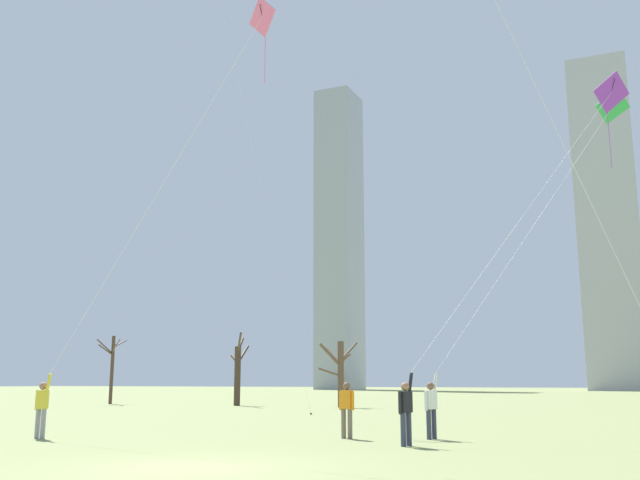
{
  "coord_description": "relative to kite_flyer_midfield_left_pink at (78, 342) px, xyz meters",
  "views": [
    {
      "loc": [
        8.26,
        -12.05,
        1.64
      ],
      "look_at": [
        0.0,
        6.0,
        5.56
      ],
      "focal_mm": 40.28,
      "sensor_mm": 36.0,
      "label": 1
    }
  ],
  "objects": [
    {
      "name": "ground_plane",
      "position": [
        7.11,
        -4.37,
        -2.79
      ],
      "size": [
        400.0,
        400.0,
        0.0
      ],
      "primitive_type": "plane",
      "color": "#848E56"
    },
    {
      "name": "bare_tree_far_right_edge",
      "position": [
        -21.74,
        26.92,
        0.05
      ],
      "size": [
        2.02,
        2.68,
        5.05
      ],
      "color": "#4C3828",
      "rests_on": "ground"
    },
    {
      "name": "kite_flyer_midfield_right_purple",
      "position": [
        10.91,
        4.43,
        1.26
      ],
      "size": [
        6.13,
        10.03,
        13.08
      ],
      "color": "#33384C",
      "rests_on": "ground"
    },
    {
      "name": "distant_kite_drifting_right_orange",
      "position": [
        -5.18,
        15.19,
        19.39
      ],
      "size": [
        5.69,
        2.59,
        25.09
      ],
      "color": "orange",
      "rests_on": "ground"
    },
    {
      "name": "skyline_short_annex",
      "position": [
        9.84,
        129.68,
        29.17
      ],
      "size": [
        11.02,
        11.83,
        63.92
      ],
      "color": "#B2B2B7",
      "rests_on": "ground"
    },
    {
      "name": "skyline_mid_tower_left",
      "position": [
        -45.1,
        125.95,
        30.16
      ],
      "size": [
        7.99,
        9.82,
        65.89
      ],
      "color": "#9EA3AD",
      "rests_on": "ground"
    },
    {
      "name": "bare_tree_left_of_center",
      "position": [
        -3.23,
        27.35,
        -0.41
      ],
      "size": [
        2.23,
        2.72,
        4.24
      ],
      "color": "brown",
      "rests_on": "ground"
    },
    {
      "name": "bare_tree_center",
      "position": [
        -11.13,
        27.63,
        -0.38
      ],
      "size": [
        2.04,
        3.31,
        4.96
      ],
      "color": "#423326",
      "rests_on": "ground"
    },
    {
      "name": "kite_flyer_midfield_center_yellow",
      "position": [
        14.79,
        -3.42,
        1.17
      ],
      "size": [
        4.86,
        0.66,
        13.19
      ],
      "color": "black",
      "rests_on": "ground"
    },
    {
      "name": "bystander_watching_nearby",
      "position": [
        7.06,
        3.63,
        -1.89
      ],
      "size": [
        0.5,
        0.25,
        1.62
      ],
      "color": "#726656",
      "rests_on": "ground"
    },
    {
      "name": "kite_flyer_midfield_left_pink",
      "position": [
        0.0,
        0.0,
        0.0
      ],
      "size": [
        7.58,
        1.19,
        12.79
      ],
      "color": "gray",
      "rests_on": "ground"
    },
    {
      "name": "kite_flyer_far_back_green",
      "position": [
        10.54,
        6.11,
        0.55
      ],
      "size": [
        6.17,
        8.58,
        12.83
      ],
      "color": "#33384C",
      "rests_on": "ground"
    }
  ]
}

